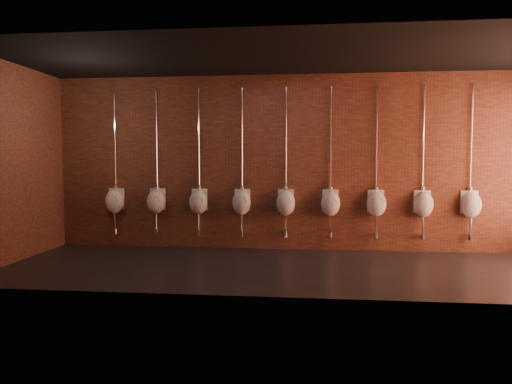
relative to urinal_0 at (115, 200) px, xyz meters
The scene contains 11 objects.
ground 3.57m from the urinal_0, 23.53° to the right, with size 8.50×8.50×0.00m, color black.
room_shell 3.64m from the urinal_0, 23.53° to the right, with size 8.54×3.04×3.22m.
urinal_0 is the anchor object (origin of this frame).
urinal_1 0.81m from the urinal_0, ahead, with size 0.35×0.30×2.71m.
urinal_2 1.62m from the urinal_0, ahead, with size 0.35×0.30×2.71m.
urinal_3 2.43m from the urinal_0, ahead, with size 0.35×0.30×2.71m.
urinal_4 3.24m from the urinal_0, ahead, with size 0.35×0.30×2.71m.
urinal_5 4.04m from the urinal_0, ahead, with size 0.35×0.30×2.71m.
urinal_6 4.85m from the urinal_0, ahead, with size 0.35×0.30×2.71m.
urinal_7 5.66m from the urinal_0, ahead, with size 0.35×0.30×2.71m.
urinal_8 6.47m from the urinal_0, ahead, with size 0.35×0.30×2.71m.
Camera 1 is at (0.38, -6.88, 1.65)m, focal length 32.00 mm.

